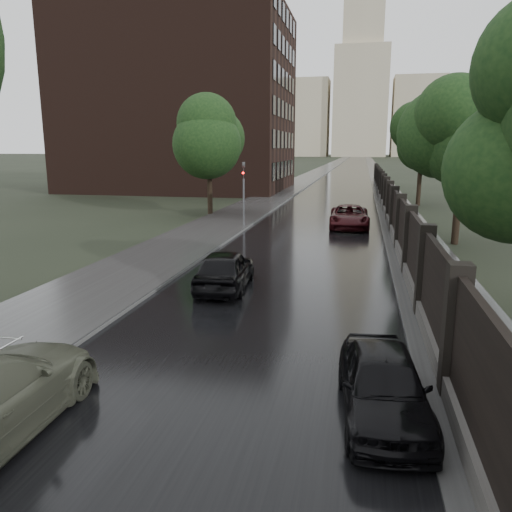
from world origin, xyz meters
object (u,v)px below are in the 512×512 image
object	(u,v)px
tree_right_b	(463,145)
traffic_light	(244,189)
car_right_near	(383,384)
tree_left_far	(209,142)
car_right_far	(349,217)
hatchback_left	(225,269)
tree_right_c	(422,146)

from	to	relation	value
tree_right_b	traffic_light	size ratio (longest dim) A/B	1.75
car_right_near	traffic_light	bearing A→B (deg)	104.45
traffic_light	car_right_near	size ratio (longest dim) A/B	1.07
tree_left_far	car_right_far	size ratio (longest dim) A/B	1.47
car_right_far	traffic_light	bearing A→B (deg)	-170.75
car_right_near	tree_left_far	bearing A→B (deg)	108.07
car_right_far	tree_right_b	bearing A→B (deg)	-39.96
traffic_light	car_right_far	size ratio (longest dim) A/B	0.79
hatchback_left	car_right_far	world-z (taller)	hatchback_left
tree_right_c	traffic_light	size ratio (longest dim) A/B	1.75
tree_left_far	tree_right_b	size ratio (longest dim) A/B	1.05
tree_right_b	hatchback_left	distance (m)	14.64
tree_right_c	traffic_light	world-z (taller)	tree_right_c
tree_right_b	traffic_light	distance (m)	12.44
tree_right_b	car_right_near	size ratio (longest dim) A/B	1.87
traffic_light	car_right_far	distance (m)	6.70
car_right_near	tree_right_b	bearing A→B (deg)	71.51
tree_left_far	car_right_near	xyz separation A→B (m)	(11.25, -26.08, -4.60)
tree_left_far	tree_right_c	xyz separation A→B (m)	(15.50, 10.00, -0.29)
hatchback_left	car_right_near	bearing A→B (deg)	119.11
tree_left_far	tree_right_b	xyz separation A→B (m)	(15.50, -8.00, -0.29)
traffic_light	hatchback_left	distance (m)	13.81
tree_left_far	car_right_far	world-z (taller)	tree_left_far
car_right_near	hatchback_left	bearing A→B (deg)	118.33
car_right_near	car_right_far	distance (m)	22.37
car_right_far	tree_right_c	bearing A→B (deg)	66.42
tree_left_far	car_right_far	distance (m)	11.65
tree_left_far	car_right_far	bearing A→B (deg)	-20.43
traffic_light	car_right_near	distance (m)	22.46
tree_left_far	hatchback_left	size ratio (longest dim) A/B	1.79
tree_right_c	hatchback_left	xyz separation A→B (m)	(-9.30, -28.48, -4.25)
tree_right_c	traffic_light	xyz separation A→B (m)	(-11.80, -15.01, -2.55)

